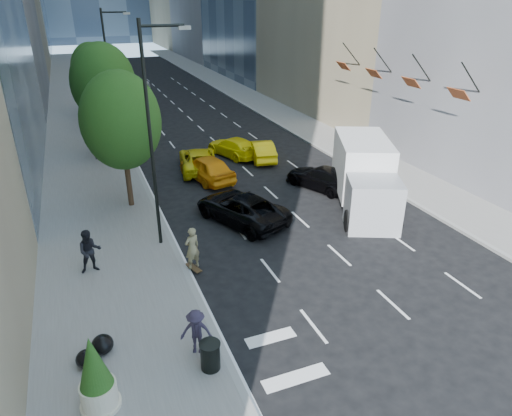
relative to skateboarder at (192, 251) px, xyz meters
name	(u,v)px	position (x,y,z in m)	size (l,w,h in m)	color
ground	(320,259)	(5.60, -1.28, -0.97)	(160.00, 160.00, 0.00)	black
sidewalk_left	(81,122)	(-3.40, 28.72, -0.89)	(6.00, 120.00, 0.15)	slate
sidewalk_right	(266,106)	(15.60, 28.72, -0.89)	(4.00, 120.00, 0.15)	slate
lamp_near	(153,127)	(-0.72, 2.72, 4.85)	(2.13, 0.22, 10.00)	black
lamp_far	(111,70)	(-0.72, 20.72, 4.85)	(2.13, 0.22, 10.00)	black
tree_near	(121,121)	(-1.60, 7.72, 4.00)	(4.20, 4.20, 7.46)	#2F2312
tree_mid	(103,83)	(-1.60, 17.72, 4.35)	(4.50, 4.50, 7.99)	#2F2312
tree_far	(92,69)	(-1.60, 30.72, 3.66)	(3.90, 3.90, 6.92)	#2F2312
traffic_signal	(96,62)	(-0.80, 38.72, 3.27)	(2.48, 0.53, 5.20)	black
facade_flags	(393,75)	(16.24, 8.72, 5.22)	(1.85, 13.30, 2.05)	black
skateboarder	(192,251)	(0.00, 0.00, 0.00)	(0.70, 0.46, 1.93)	olive
black_sedan_lincoln	(241,208)	(3.60, 3.72, -0.20)	(2.54, 5.52, 1.53)	black
black_sedan_mercedes	(322,178)	(9.80, 6.17, -0.25)	(1.99, 4.91, 1.42)	black
taxi_a	(207,168)	(3.60, 10.22, -0.14)	(1.95, 4.86, 1.65)	orange
taxi_b	(261,150)	(8.43, 12.72, -0.25)	(1.51, 4.32, 1.42)	yellow
taxi_c	(199,160)	(3.60, 12.22, -0.23)	(2.44, 5.30, 1.47)	yellow
taxi_d	(233,147)	(6.80, 14.22, -0.27)	(1.96, 4.82, 1.40)	yellow
city_bus	(126,104)	(0.80, 28.10, 0.59)	(2.62, 11.19, 3.12)	silver
box_truck	(364,175)	(10.74, 3.15, 0.88)	(5.58, 8.01, 3.63)	silver
pedestrian_a	(90,251)	(-4.10, 1.29, 0.16)	(0.95, 0.74, 1.96)	black
pedestrian_b	(97,147)	(-2.73, 16.72, 0.08)	(1.05, 0.44, 1.79)	black
pedestrian_c	(196,332)	(-1.20, -5.14, 0.00)	(1.06, 0.61, 1.64)	#292233
trash_can	(210,356)	(-1.00, -6.02, -0.35)	(0.62, 0.62, 0.94)	black
planter_shrub	(95,375)	(-4.38, -6.28, 0.37)	(1.04, 1.04, 2.50)	beige
garbage_bags	(96,350)	(-4.34, -4.17, -0.53)	(1.23, 1.19, 0.61)	black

